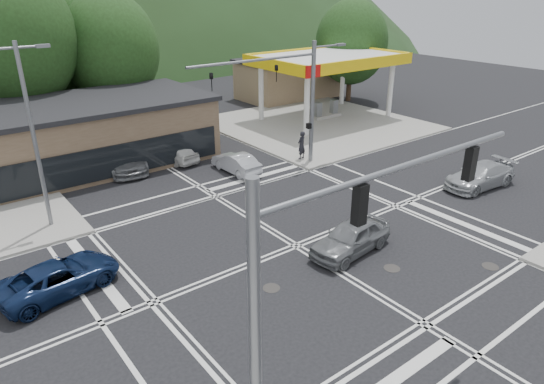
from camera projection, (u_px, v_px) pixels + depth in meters
ground at (296, 246)px, 22.59m from camera, size 120.00×120.00×0.00m
sidewalk_ne at (317, 124)px, 41.88m from camera, size 16.00×16.00×0.15m
gas_station_canopy at (328, 62)px, 41.74m from camera, size 12.32×8.34×5.75m
convenience_store at (288, 79)px, 51.23m from camera, size 10.00×6.00×3.80m
commercial_row at (18, 148)px, 29.69m from camera, size 24.00×8.00×4.00m
tree_n_b at (9, 38)px, 33.60m from camera, size 9.00×9.00×12.98m
tree_n_c at (110, 49)px, 38.04m from camera, size 7.60×7.60×10.87m
tree_n_e at (55, 39)px, 39.01m from camera, size 8.40×8.40×11.98m
tree_ne at (352, 42)px, 48.27m from camera, size 7.20×7.20×9.99m
streetlight_nw at (34, 129)px, 22.41m from camera, size 2.50×0.25×9.00m
signal_mast_ne at (298, 90)px, 30.44m from camera, size 11.65×0.30×8.00m
signal_mast_sw at (319, 277)px, 11.02m from camera, size 9.14×0.28×8.00m
car_blue_west at (59, 277)px, 19.01m from camera, size 4.99×2.93×1.30m
car_grey_center at (351, 237)px, 21.81m from camera, size 4.52×2.23×1.48m
car_silver_east at (480, 176)px, 28.90m from camera, size 5.06×2.43×1.42m
car_queue_a at (236, 163)px, 31.18m from camera, size 1.48×3.92×1.28m
car_queue_b at (175, 152)px, 33.07m from camera, size 2.07×4.10×1.34m
car_northbound at (122, 157)px, 31.71m from camera, size 3.12×5.95×1.64m
pedestrian at (301, 145)px, 33.02m from camera, size 0.80×0.62×1.93m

